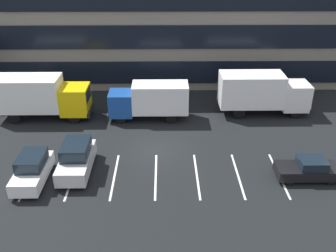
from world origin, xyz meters
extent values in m
plane|color=black|center=(0.00, 0.00, 0.00)|extent=(120.00, 120.00, 0.00)
cube|color=slate|center=(0.00, 18.00, 7.20)|extent=(38.98, 11.42, 14.40)
cube|color=black|center=(0.00, 12.23, 1.98)|extent=(37.42, 0.16, 2.30)
cube|color=black|center=(0.00, 12.23, 5.58)|extent=(37.42, 0.16, 2.30)
cube|color=silver|center=(-8.40, -3.36, 0.00)|extent=(0.14, 5.40, 0.01)
cube|color=silver|center=(-5.60, -3.36, 0.00)|extent=(0.14, 5.40, 0.01)
cube|color=silver|center=(-2.80, -3.36, 0.00)|extent=(0.14, 5.40, 0.01)
cube|color=silver|center=(0.00, -3.36, 0.00)|extent=(0.14, 5.40, 0.01)
cube|color=silver|center=(2.80, -3.36, 0.00)|extent=(0.14, 5.40, 0.01)
cube|color=silver|center=(5.60, -3.36, 0.00)|extent=(0.14, 5.40, 0.01)
cube|color=silver|center=(8.40, -3.36, 0.00)|extent=(0.14, 5.40, 0.01)
cube|color=white|center=(12.26, 6.62, 1.71)|extent=(2.35, 2.56, 2.35)
cube|color=black|center=(13.41, 6.62, 2.17)|extent=(0.06, 2.15, 1.03)
cube|color=white|center=(8.32, 6.62, 2.29)|extent=(5.54, 2.66, 2.88)
cube|color=black|center=(13.49, 6.62, 0.69)|extent=(0.21, 2.56, 0.43)
cylinder|color=black|center=(12.26, 7.72, 0.53)|extent=(1.07, 0.32, 1.07)
cylinder|color=black|center=(12.26, 5.52, 0.53)|extent=(1.07, 0.32, 1.07)
cylinder|color=black|center=(7.21, 7.72, 0.53)|extent=(1.07, 0.32, 1.07)
cylinder|color=black|center=(7.21, 5.52, 0.53)|extent=(1.07, 0.32, 1.07)
cube|color=#194799|center=(-3.14, 5.62, 1.48)|extent=(2.03, 2.21, 2.03)
cube|color=black|center=(-4.13, 5.62, 1.88)|extent=(0.06, 1.86, 0.89)
cube|color=white|center=(0.27, 5.62, 1.98)|extent=(4.80, 2.31, 2.49)
cube|color=black|center=(-4.20, 5.62, 0.60)|extent=(0.18, 2.21, 0.37)
cylinder|color=black|center=(-3.14, 4.67, 0.46)|extent=(0.92, 0.28, 0.92)
cylinder|color=black|center=(-3.14, 6.56, 0.46)|extent=(0.92, 0.28, 0.92)
cylinder|color=black|center=(1.23, 4.67, 0.46)|extent=(0.92, 0.28, 0.92)
cylinder|color=black|center=(1.23, 6.56, 0.46)|extent=(0.92, 0.28, 0.92)
cube|color=yellow|center=(-7.14, 5.91, 1.73)|extent=(2.37, 2.59, 2.37)
cube|color=black|center=(-5.97, 5.91, 2.20)|extent=(0.06, 2.18, 1.04)
cube|color=white|center=(-11.13, 5.91, 2.32)|extent=(5.61, 2.70, 2.91)
cube|color=black|center=(-5.90, 5.91, 0.70)|extent=(0.22, 2.59, 0.43)
cylinder|color=black|center=(-7.14, 7.03, 0.54)|extent=(1.08, 0.32, 1.08)
cylinder|color=black|center=(-7.14, 4.80, 0.54)|extent=(1.08, 0.32, 1.08)
cylinder|color=black|center=(-12.26, 7.03, 0.54)|extent=(1.08, 0.32, 1.08)
cylinder|color=black|center=(-12.26, 4.80, 0.54)|extent=(1.08, 0.32, 1.08)
cube|color=silver|center=(-5.40, -2.76, 0.77)|extent=(1.98, 4.68, 0.97)
cube|color=black|center=(-5.40, -2.53, 1.68)|extent=(1.74, 2.57, 0.86)
cylinder|color=black|center=(-4.53, -4.26, 0.35)|extent=(0.22, 0.69, 0.69)
cylinder|color=black|center=(-6.27, -4.26, 0.35)|extent=(0.22, 0.69, 0.69)
cylinder|color=black|center=(-4.53, -1.27, 0.35)|extent=(0.22, 0.69, 0.69)
cylinder|color=black|center=(-6.27, -1.27, 0.35)|extent=(0.22, 0.69, 0.69)
cube|color=white|center=(-8.06, -3.94, 0.70)|extent=(1.81, 4.26, 0.88)
cube|color=black|center=(-8.06, -3.73, 1.53)|extent=(1.59, 2.34, 0.79)
cylinder|color=black|center=(-7.27, -5.30, 0.31)|extent=(0.20, 0.63, 0.63)
cylinder|color=black|center=(-8.85, -5.30, 0.31)|extent=(0.20, 0.63, 0.63)
cylinder|color=black|center=(-7.27, -2.58, 0.31)|extent=(0.20, 0.63, 0.63)
cylinder|color=black|center=(-8.85, -2.58, 0.31)|extent=(0.20, 0.63, 0.63)
cube|color=black|center=(10.13, -3.74, 0.57)|extent=(4.18, 1.75, 0.68)
cube|color=black|center=(10.34, -3.74, 1.21)|extent=(1.76, 1.54, 0.58)
cylinder|color=black|center=(8.79, -4.50, 0.29)|extent=(0.58, 0.21, 0.58)
cylinder|color=black|center=(8.79, -2.98, 0.29)|extent=(0.58, 0.21, 0.58)
cylinder|color=black|center=(11.47, -4.50, 0.29)|extent=(0.58, 0.21, 0.58)
cylinder|color=black|center=(11.47, -2.98, 0.29)|extent=(0.58, 0.21, 0.58)
camera|label=1|loc=(0.56, -25.08, 14.88)|focal=41.12mm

